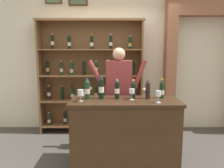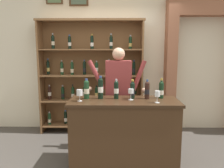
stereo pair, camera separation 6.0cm
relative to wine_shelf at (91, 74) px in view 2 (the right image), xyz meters
The scene contains 15 objects.
ground_plane 1.85m from the wine_shelf, 73.26° to the right, with size 14.00×14.00×0.02m, color #47423D.
back_wall 0.64m from the wine_shelf, 33.25° to the left, with size 12.00×0.19×3.14m.
wine_shelf is the anchor object (origin of this frame).
archway_doorway 2.27m from the wine_shelf, ahead, with size 1.56×0.45×2.63m.
tasting_counter 1.65m from the wine_shelf, 66.61° to the right, with size 1.54×0.62×0.96m.
shopkeeper 1.00m from the wine_shelf, 58.12° to the right, with size 0.97×0.22×1.68m.
tasting_bottle_grappa 1.30m from the wine_shelf, 87.29° to the right, with size 0.08×0.08×0.29m.
tasting_bottle_vin_santo 1.32m from the wine_shelf, 78.52° to the right, with size 0.08×0.08×0.33m.
tasting_bottle_brunello 1.38m from the wine_shelf, 69.38° to the right, with size 0.07×0.07×0.28m.
tasting_bottle_super_tuscan 1.47m from the wine_shelf, 60.55° to the right, with size 0.07×0.07×0.28m.
tasting_bottle_chianti 1.60m from the wine_shelf, 54.47° to the right, with size 0.07×0.07×0.28m.
tasting_bottle_prosecco 1.69m from the wine_shelf, 47.66° to the right, with size 0.07×0.07×0.29m.
wine_glass_right 1.54m from the wine_shelf, 63.19° to the right, with size 0.08×0.08×0.16m.
wine_glass_center 1.85m from the wine_shelf, 56.19° to the right, with size 0.07×0.07×0.16m.
wine_glass_spare 1.46m from the wine_shelf, 90.53° to the right, with size 0.08×0.08×0.16m.
Camera 2 is at (0.06, -3.16, 1.69)m, focal length 37.10 mm.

